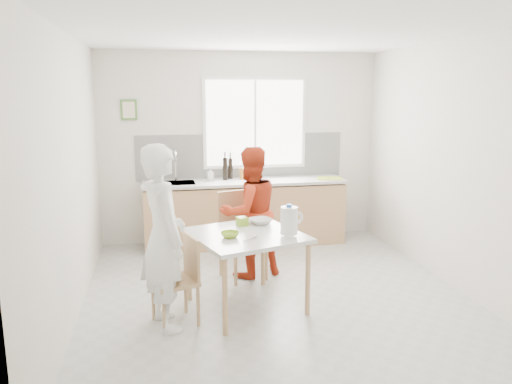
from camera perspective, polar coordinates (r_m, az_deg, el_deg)
ground at (r=5.42m, az=2.37°, el=-11.87°), size 4.50×4.50×0.00m
room_shell at (r=5.01m, az=2.52°, el=5.69°), size 4.50×4.50×4.50m
window at (r=7.22m, az=-0.12°, el=7.88°), size 1.50×0.06×1.30m
backsplash at (r=7.24m, az=-1.70°, el=4.11°), size 3.00×0.02×0.65m
picture_frame at (r=7.09m, az=-14.33°, el=9.09°), size 0.22×0.03×0.28m
kitchen_counter at (r=7.11m, az=-1.31°, el=-2.65°), size 2.84×0.64×1.37m
dining_table at (r=4.95m, az=-1.14°, el=-5.64°), size 1.26×1.26×0.77m
chair_left at (r=4.76m, az=-8.58°, el=-9.48°), size 0.48×0.48×0.83m
chair_far at (r=5.85m, az=-1.82°, el=-4.38°), size 0.58×0.58×1.00m
person_white at (r=4.59m, az=-10.55°, el=-5.12°), size 0.57×0.71×1.70m
person_red at (r=5.80m, az=-0.70°, el=-2.35°), size 0.88×0.77×1.53m
bowl_green at (r=4.79m, az=-2.99°, el=-4.89°), size 0.22×0.22×0.05m
bowl_white at (r=5.27m, az=0.51°, el=-3.35°), size 0.29×0.29×0.06m
milk_jug at (r=4.80m, az=3.85°, el=-3.23°), size 0.23×0.17×0.29m
green_box at (r=5.20m, az=-1.59°, el=-3.37°), size 0.13×0.13×0.09m
spoon at (r=4.70m, az=-0.77°, el=-5.41°), size 0.13×0.11×0.01m
cutting_board at (r=7.21m, az=8.41°, el=1.56°), size 0.39×0.32×0.01m
wine_bottle_a at (r=7.03m, az=-3.55°, el=2.68°), size 0.07×0.07×0.32m
wine_bottle_b at (r=7.12m, az=-2.95°, el=2.72°), size 0.07×0.07×0.30m
jar_amber at (r=7.08m, az=-1.66°, el=2.11°), size 0.06×0.06×0.16m
soap_bottle at (r=7.00m, az=-5.27°, el=2.04°), size 0.09×0.10×0.18m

